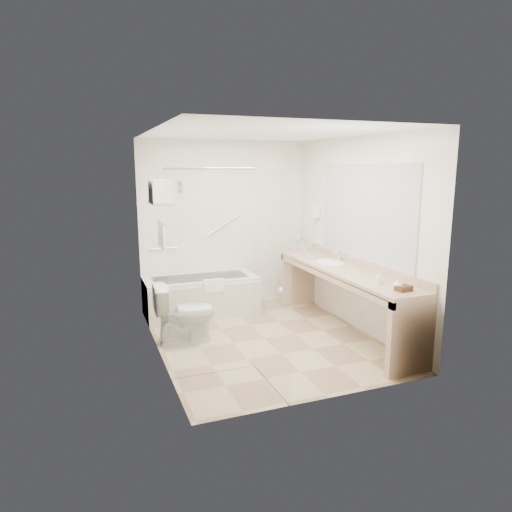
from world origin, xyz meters
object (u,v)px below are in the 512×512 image
object	(u,v)px
toilet	(184,313)
water_bottle_left	(318,252)
vanity_counter	(343,284)
bathtub	(201,295)
amenity_basket	(404,288)

from	to	relation	value
toilet	water_bottle_left	bearing A→B (deg)	-78.18
toilet	vanity_counter	bearing A→B (deg)	-98.66
bathtub	amenity_basket	world-z (taller)	amenity_basket
bathtub	amenity_basket	size ratio (longest dim) A/B	9.66
toilet	water_bottle_left	size ratio (longest dim) A/B	3.81
bathtub	water_bottle_left	bearing A→B (deg)	-23.61
vanity_counter	amenity_basket	size ratio (longest dim) A/B	16.30
vanity_counter	water_bottle_left	distance (m)	0.78
bathtub	toilet	world-z (taller)	toilet
toilet	bathtub	bearing A→B (deg)	-21.63
bathtub	toilet	bearing A→B (deg)	-114.71
vanity_counter	toilet	size ratio (longest dim) A/B	3.66
vanity_counter	water_bottle_left	world-z (taller)	water_bottle_left
vanity_counter	water_bottle_left	bearing A→B (deg)	88.69
bathtub	amenity_basket	xyz separation A→B (m)	(1.54, -2.52, 0.60)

